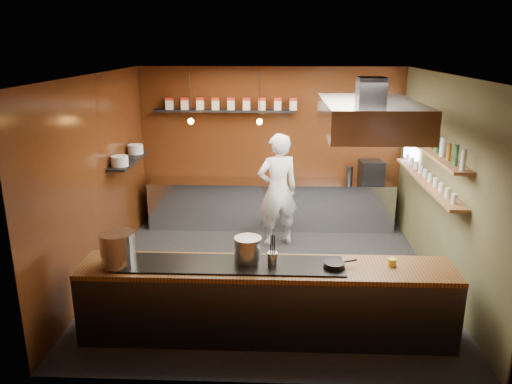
# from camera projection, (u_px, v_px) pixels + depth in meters

# --- Properties ---
(floor) EXTENTS (5.00, 5.00, 0.00)m
(floor) POSITION_uv_depth(u_px,v_px,m) (268.00, 276.00, 7.62)
(floor) COLOR black
(floor) RESTS_ON ground
(back_wall) EXTENTS (5.00, 0.00, 5.00)m
(back_wall) POSITION_uv_depth(u_px,v_px,m) (271.00, 147.00, 9.58)
(back_wall) COLOR #3E1D0B
(back_wall) RESTS_ON ground
(left_wall) EXTENTS (0.00, 5.00, 5.00)m
(left_wall) POSITION_uv_depth(u_px,v_px,m) (98.00, 179.00, 7.28)
(left_wall) COLOR #3E1D0B
(left_wall) RESTS_ON ground
(right_wall) EXTENTS (0.00, 5.00, 5.00)m
(right_wall) POSITION_uv_depth(u_px,v_px,m) (445.00, 183.00, 7.09)
(right_wall) COLOR #4D492B
(right_wall) RESTS_ON ground
(ceiling) EXTENTS (5.00, 5.00, 0.00)m
(ceiling) POSITION_uv_depth(u_px,v_px,m) (270.00, 75.00, 6.75)
(ceiling) COLOR silver
(ceiling) RESTS_ON back_wall
(window_pane) EXTENTS (0.00, 1.00, 1.00)m
(window_pane) POSITION_uv_depth(u_px,v_px,m) (413.00, 134.00, 8.60)
(window_pane) COLOR white
(window_pane) RESTS_ON right_wall
(prep_counter) EXTENTS (4.60, 0.65, 0.90)m
(prep_counter) POSITION_uv_depth(u_px,v_px,m) (271.00, 204.00, 9.56)
(prep_counter) COLOR silver
(prep_counter) RESTS_ON floor
(pass_counter) EXTENTS (4.40, 0.72, 0.94)m
(pass_counter) POSITION_uv_depth(u_px,v_px,m) (266.00, 301.00, 5.95)
(pass_counter) COLOR #38383D
(pass_counter) RESTS_ON floor
(tin_shelf) EXTENTS (2.60, 0.26, 0.04)m
(tin_shelf) POSITION_uv_depth(u_px,v_px,m) (223.00, 111.00, 9.28)
(tin_shelf) COLOR black
(tin_shelf) RESTS_ON back_wall
(plate_shelf) EXTENTS (0.30, 1.40, 0.04)m
(plate_shelf) POSITION_uv_depth(u_px,v_px,m) (128.00, 161.00, 8.22)
(plate_shelf) COLOR black
(plate_shelf) RESTS_ON left_wall
(bottle_shelf_upper) EXTENTS (0.26, 2.80, 0.04)m
(bottle_shelf_upper) POSITION_uv_depth(u_px,v_px,m) (430.00, 150.00, 7.26)
(bottle_shelf_upper) COLOR brown
(bottle_shelf_upper) RESTS_ON right_wall
(bottle_shelf_lower) EXTENTS (0.26, 2.80, 0.04)m
(bottle_shelf_lower) POSITION_uv_depth(u_px,v_px,m) (427.00, 181.00, 7.39)
(bottle_shelf_lower) COLOR brown
(bottle_shelf_lower) RESTS_ON right_wall
(extractor_hood) EXTENTS (1.20, 2.00, 0.72)m
(extractor_hood) POSITION_uv_depth(u_px,v_px,m) (370.00, 116.00, 6.46)
(extractor_hood) COLOR #38383D
(extractor_hood) RESTS_ON ceiling
(pendant_left) EXTENTS (0.10, 0.10, 0.95)m
(pendant_left) POSITION_uv_depth(u_px,v_px,m) (191.00, 118.00, 8.68)
(pendant_left) COLOR black
(pendant_left) RESTS_ON ceiling
(pendant_right) EXTENTS (0.10, 0.10, 0.95)m
(pendant_right) POSITION_uv_depth(u_px,v_px,m) (260.00, 119.00, 8.63)
(pendant_right) COLOR black
(pendant_right) RESTS_ON ceiling
(storage_tins) EXTENTS (2.43, 0.13, 0.22)m
(storage_tins) POSITION_uv_depth(u_px,v_px,m) (231.00, 104.00, 9.23)
(storage_tins) COLOR beige
(storage_tins) RESTS_ON tin_shelf
(plate_stacks) EXTENTS (0.26, 1.16, 0.16)m
(plate_stacks) POSITION_uv_depth(u_px,v_px,m) (128.00, 155.00, 8.19)
(plate_stacks) COLOR silver
(plate_stacks) RESTS_ON plate_shelf
(bottles) EXTENTS (0.06, 2.66, 0.24)m
(bottles) POSITION_uv_depth(u_px,v_px,m) (431.00, 140.00, 7.22)
(bottles) COLOR silver
(bottles) RESTS_ON bottle_shelf_upper
(wine_glasses) EXTENTS (0.07, 2.37, 0.13)m
(wine_glasses) POSITION_uv_depth(u_px,v_px,m) (428.00, 175.00, 7.37)
(wine_glasses) COLOR silver
(wine_glasses) RESTS_ON bottle_shelf_lower
(stockpot_large) EXTENTS (0.51, 0.51, 0.39)m
(stockpot_large) POSITION_uv_depth(u_px,v_px,m) (118.00, 249.00, 5.76)
(stockpot_large) COLOR #B6B8BD
(stockpot_large) RESTS_ON pass_counter
(stockpot_small) EXTENTS (0.42, 0.42, 0.30)m
(stockpot_small) POSITION_uv_depth(u_px,v_px,m) (248.00, 250.00, 5.84)
(stockpot_small) COLOR #B8BABF
(stockpot_small) RESTS_ON pass_counter
(utensil_crock) EXTENTS (0.13, 0.13, 0.16)m
(utensil_crock) POSITION_uv_depth(u_px,v_px,m) (272.00, 259.00, 5.77)
(utensil_crock) COLOR silver
(utensil_crock) RESTS_ON pass_counter
(frying_pan) EXTENTS (0.40, 0.26, 0.06)m
(frying_pan) POSITION_uv_depth(u_px,v_px,m) (335.00, 265.00, 5.72)
(frying_pan) COLOR black
(frying_pan) RESTS_ON pass_counter
(butter_jar) EXTENTS (0.12, 0.12, 0.08)m
(butter_jar) POSITION_uv_depth(u_px,v_px,m) (392.00, 262.00, 5.82)
(butter_jar) COLOR yellow
(butter_jar) RESTS_ON pass_counter
(espresso_machine) EXTENTS (0.45, 0.43, 0.41)m
(espresso_machine) POSITION_uv_depth(u_px,v_px,m) (371.00, 172.00, 9.30)
(espresso_machine) COLOR black
(espresso_machine) RESTS_ON prep_counter
(chef) EXTENTS (0.84, 0.69, 1.97)m
(chef) POSITION_uv_depth(u_px,v_px,m) (278.00, 190.00, 8.56)
(chef) COLOR white
(chef) RESTS_ON floor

